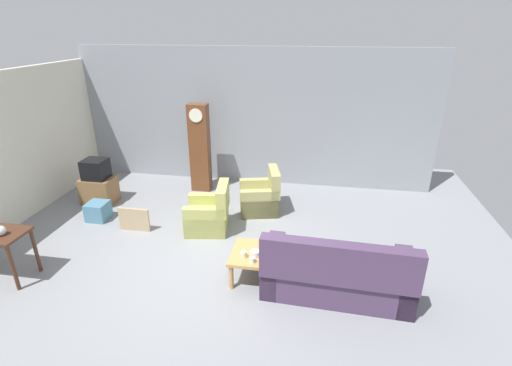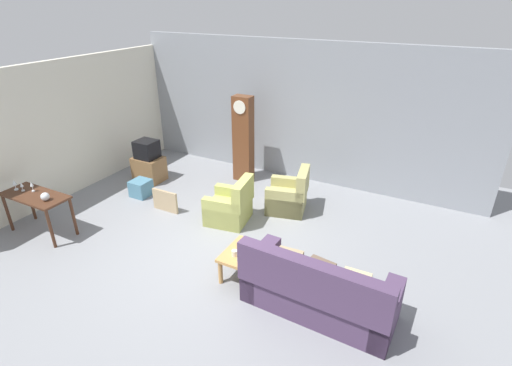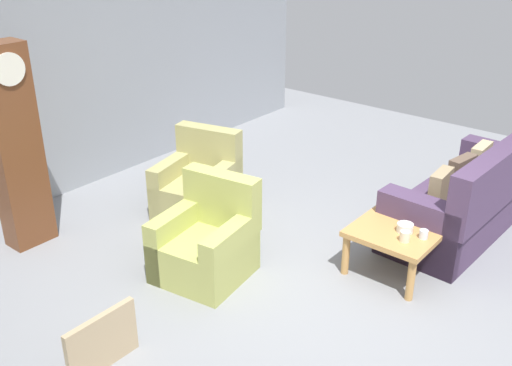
% 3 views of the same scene
% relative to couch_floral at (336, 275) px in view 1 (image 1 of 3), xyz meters
% --- Properties ---
extents(ground_plane, '(10.40, 10.40, 0.00)m').
position_rel_couch_floral_xyz_m(ground_plane, '(-1.96, 0.54, -0.36)').
color(ground_plane, gray).
extents(garage_door_wall, '(8.40, 0.16, 3.20)m').
position_rel_couch_floral_xyz_m(garage_door_wall, '(-1.96, 4.14, 1.24)').
color(garage_door_wall, gray).
rests_on(garage_door_wall, ground_plane).
extents(couch_floral, '(2.13, 0.97, 1.04)m').
position_rel_couch_floral_xyz_m(couch_floral, '(0.00, 0.00, 0.00)').
color(couch_floral, '#4C3856').
rests_on(couch_floral, ground_plane).
extents(armchair_olive_near, '(0.90, 0.87, 0.92)m').
position_rel_couch_floral_xyz_m(armchair_olive_near, '(-2.33, 1.54, -0.05)').
color(armchair_olive_near, tan).
rests_on(armchair_olive_near, ground_plane).
extents(armchair_olive_far, '(0.95, 0.93, 0.92)m').
position_rel_couch_floral_xyz_m(armchair_olive_far, '(-1.49, 2.48, -0.05)').
color(armchair_olive_far, tan).
rests_on(armchair_olive_far, ground_plane).
extents(coffee_table_wood, '(0.96, 0.76, 0.45)m').
position_rel_couch_floral_xyz_m(coffee_table_wood, '(-1.09, 0.22, 0.03)').
color(coffee_table_wood, tan).
rests_on(coffee_table_wood, ground_plane).
extents(grandfather_clock, '(0.44, 0.30, 2.03)m').
position_rel_couch_floral_xyz_m(grandfather_clock, '(-3.05, 3.36, 0.67)').
color(grandfather_clock, brown).
rests_on(grandfather_clock, ground_plane).
extents(tv_stand_cabinet, '(0.68, 0.52, 0.58)m').
position_rel_couch_floral_xyz_m(tv_stand_cabinet, '(-5.03, 2.27, -0.06)').
color(tv_stand_cabinet, brown).
rests_on(tv_stand_cabinet, ground_plane).
extents(tv_crt, '(0.48, 0.44, 0.42)m').
position_rel_couch_floral_xyz_m(tv_crt, '(-5.03, 2.27, 0.44)').
color(tv_crt, black).
rests_on(tv_crt, tv_stand_cabinet).
extents(framed_picture_leaning, '(0.60, 0.05, 0.46)m').
position_rel_couch_floral_xyz_m(framed_picture_leaning, '(-3.73, 1.26, -0.13)').
color(framed_picture_leaning, tan).
rests_on(framed_picture_leaning, ground_plane).
extents(storage_box_blue, '(0.39, 0.40, 0.36)m').
position_rel_couch_floral_xyz_m(storage_box_blue, '(-4.65, 1.55, -0.17)').
color(storage_box_blue, teal).
rests_on(storage_box_blue, ground_plane).
extents(glass_dome_cloche, '(0.15, 0.15, 0.15)m').
position_rel_couch_floral_xyz_m(glass_dome_cloche, '(-4.86, -0.48, 0.52)').
color(glass_dome_cloche, silver).
rests_on(glass_dome_cloche, console_table_dark).
extents(cup_white_porcelain, '(0.08, 0.08, 0.09)m').
position_rel_couch_floral_xyz_m(cup_white_porcelain, '(-0.74, 0.29, 0.14)').
color(cup_white_porcelain, white).
rests_on(cup_white_porcelain, coffee_table_wood).
extents(cup_blue_rimmed, '(0.08, 0.08, 0.08)m').
position_rel_couch_floral_xyz_m(cup_blue_rimmed, '(-1.21, -0.05, 0.14)').
color(cup_blue_rimmed, silver).
rests_on(cup_blue_rimmed, coffee_table_wood).
extents(cup_cream_tall, '(0.09, 0.09, 0.10)m').
position_rel_couch_floral_xyz_m(cup_cream_tall, '(-1.36, 0.06, 0.15)').
color(cup_cream_tall, beige).
rests_on(cup_cream_tall, coffee_table_wood).
extents(bowl_white_stacked, '(0.15, 0.15, 0.08)m').
position_rel_couch_floral_xyz_m(bowl_white_stacked, '(-1.20, 0.13, 0.14)').
color(bowl_white_stacked, white).
rests_on(bowl_white_stacked, coffee_table_wood).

